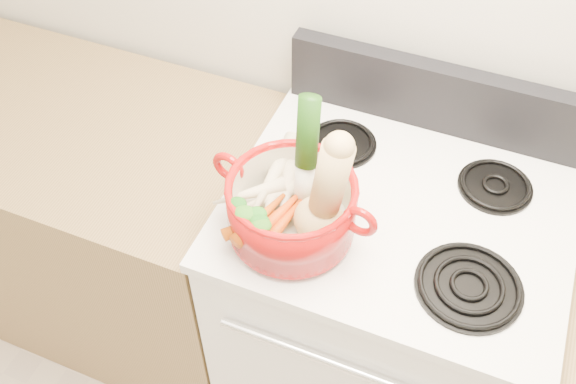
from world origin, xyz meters
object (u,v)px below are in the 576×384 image
at_px(dutch_oven, 292,207).
at_px(stove_body, 378,317).
at_px(leek, 305,157).
at_px(squash, 328,194).

bearing_deg(dutch_oven, stove_body, 45.80).
xyz_separation_m(stove_body, leek, (-0.19, -0.12, 0.69)).
height_order(dutch_oven, leek, leek).
relative_size(stove_body, leek, 3.05).
bearing_deg(stove_body, squash, -123.70).
bearing_deg(dutch_oven, squash, -3.71).
bearing_deg(leek, dutch_oven, -109.45).
bearing_deg(stove_body, leek, -149.01).
distance_m(stove_body, leek, 0.72).
bearing_deg(stove_body, dutch_oven, -140.97).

